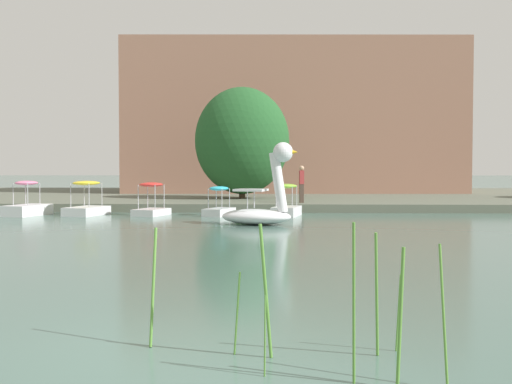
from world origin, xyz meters
The scene contains 13 objects.
ground_plane centered at (0.00, 0.00, 0.00)m, with size 422.12×422.12×0.00m, color #47665B.
shore_bank_far centered at (0.00, 34.99, 0.20)m, with size 130.14×26.06×0.40m, color #5B6051.
swan_boat centered at (0.48, 15.79, 0.80)m, with size 3.03×2.07×3.07m.
pedal_boat_lime centered at (1.44, 19.92, 0.45)m, with size 1.41×2.16×1.43m.
pedal_boat_cyan centered at (-1.57, 20.11, 0.43)m, with size 1.42×1.92×1.31m.
pedal_boat_red centered at (-4.62, 20.14, 0.49)m, with size 1.58×2.00×1.48m.
pedal_boat_yellow centered at (-7.55, 20.14, 0.49)m, with size 1.72×2.39×1.55m.
pedal_boat_pink centered at (-10.18, 19.89, 0.41)m, with size 1.69×2.48×1.56m.
tree_willow_overhanging centered at (-1.00, 27.86, 3.70)m, with size 5.45×4.86×6.36m.
person_on_path centered at (2.23, 23.38, 1.41)m, with size 0.25×0.24×1.85m.
parked_van centered at (4.96, 37.77, 1.34)m, with size 4.36×2.08×1.73m.
apartment_block centered at (2.04, 40.28, 5.78)m, with size 23.98×11.73×10.75m, color #996B56.
reed_clump_foreground centered at (1.39, -0.39, 0.68)m, with size 3.08×1.44×1.56m.
Camera 1 is at (1.07, -6.66, 2.05)m, focal length 42.40 mm.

